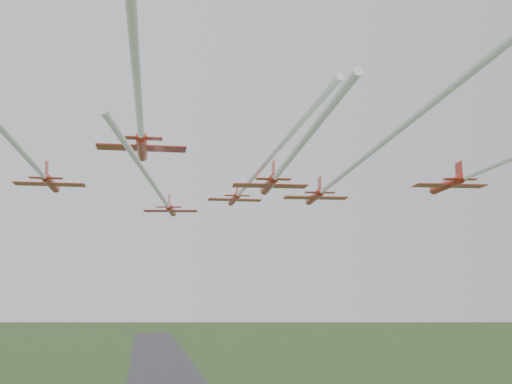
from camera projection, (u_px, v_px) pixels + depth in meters
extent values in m
cylinder|color=red|center=(234.00, 199.00, 109.02)|extent=(1.24, 8.70, 1.12)
cone|color=red|center=(230.00, 203.00, 114.15)|extent=(1.15, 1.85, 1.12)
cone|color=red|center=(238.00, 195.00, 104.19)|extent=(1.04, 1.24, 1.02)
ellipsoid|color=black|center=(233.00, 199.00, 111.08)|extent=(0.44, 0.98, 0.33)
cube|color=red|center=(235.00, 200.00, 108.18)|extent=(9.03, 2.78, 0.10)
cube|color=red|center=(237.00, 196.00, 105.14)|extent=(4.10, 1.28, 0.08)
cube|color=red|center=(237.00, 189.00, 105.52)|extent=(0.13, 1.84, 2.04)
cylinder|color=silver|center=(271.00, 157.00, 75.74)|extent=(1.40, 57.27, 0.61)
cylinder|color=red|center=(171.00, 210.00, 97.21)|extent=(2.01, 7.76, 1.00)
cone|color=red|center=(174.00, 214.00, 101.81)|extent=(1.20, 1.75, 1.00)
cone|color=red|center=(168.00, 206.00, 92.89)|extent=(1.04, 1.20, 0.90)
ellipsoid|color=black|center=(172.00, 209.00, 99.06)|extent=(0.49, 0.90, 0.29)
cube|color=red|center=(171.00, 211.00, 96.46)|extent=(8.20, 3.39, 0.09)
cube|color=red|center=(169.00, 207.00, 93.73)|extent=(3.73, 1.56, 0.07)
cube|color=red|center=(169.00, 200.00, 94.07)|extent=(0.31, 1.63, 1.81)
cylinder|color=silver|center=(147.00, 175.00, 68.57)|extent=(6.95, 47.95, 0.54)
cylinder|color=red|center=(314.00, 197.00, 98.89)|extent=(1.93, 9.47, 1.22)
cone|color=red|center=(308.00, 202.00, 104.49)|extent=(1.36, 2.08, 1.22)
cone|color=red|center=(321.00, 191.00, 93.62)|extent=(1.20, 1.41, 1.11)
ellipsoid|color=black|center=(312.00, 196.00, 101.14)|extent=(0.54, 1.08, 0.35)
cube|color=red|center=(315.00, 198.00, 97.98)|extent=(9.92, 3.61, 0.11)
cube|color=red|center=(320.00, 193.00, 94.66)|extent=(4.51, 1.66, 0.09)
cube|color=red|center=(319.00, 185.00, 95.07)|extent=(0.26, 1.99, 2.21)
cylinder|color=silver|center=(379.00, 146.00, 64.79)|extent=(5.05, 57.35, 0.66)
cylinder|color=red|center=(51.00, 183.00, 80.12)|extent=(1.19, 8.28, 1.07)
cone|color=red|center=(57.00, 190.00, 85.00)|extent=(1.09, 1.76, 1.07)
cone|color=red|center=(45.00, 177.00, 75.52)|extent=(0.99, 1.18, 0.97)
ellipsoid|color=black|center=(53.00, 183.00, 82.08)|extent=(0.42, 0.93, 0.31)
cube|color=red|center=(50.00, 184.00, 79.32)|extent=(8.59, 2.65, 0.10)
cube|color=red|center=(46.00, 178.00, 76.42)|extent=(3.91, 1.22, 0.08)
cube|color=red|center=(47.00, 170.00, 76.78)|extent=(0.12, 1.75, 1.94)
cylinder|color=red|center=(269.00, 185.00, 84.34)|extent=(1.79, 9.42, 1.21)
cone|color=red|center=(264.00, 192.00, 89.90)|extent=(1.33, 2.05, 1.21)
cone|color=red|center=(275.00, 178.00, 79.09)|extent=(1.18, 1.39, 1.10)
ellipsoid|color=black|center=(267.00, 185.00, 86.57)|extent=(0.53, 1.07, 0.35)
cube|color=red|center=(270.00, 186.00, 83.43)|extent=(9.86, 3.46, 0.11)
cube|color=red|center=(273.00, 179.00, 80.12)|extent=(4.48, 1.59, 0.09)
cube|color=red|center=(273.00, 170.00, 80.53)|extent=(0.23, 1.99, 2.20)
cylinder|color=silver|center=(304.00, 140.00, 59.91)|extent=(3.00, 37.85, 0.66)
cylinder|color=red|center=(447.00, 185.00, 86.18)|extent=(1.82, 9.32, 1.20)
cone|color=red|center=(431.00, 191.00, 91.68)|extent=(1.33, 2.04, 1.20)
cone|color=red|center=(464.00, 178.00, 80.99)|extent=(1.17, 1.38, 1.09)
ellipsoid|color=black|center=(440.00, 184.00, 88.38)|extent=(0.53, 1.06, 0.35)
cube|color=red|center=(450.00, 186.00, 85.28)|extent=(9.75, 3.47, 0.11)
cube|color=red|center=(460.00, 179.00, 82.01)|extent=(4.43, 1.60, 0.09)
cube|color=red|center=(459.00, 170.00, 82.41)|extent=(0.24, 1.96, 2.18)
cylinder|color=red|center=(142.00, 147.00, 69.18)|extent=(1.33, 9.13, 1.18)
cone|color=red|center=(143.00, 158.00, 74.57)|extent=(1.21, 1.95, 1.18)
cone|color=red|center=(141.00, 136.00, 64.12)|extent=(1.09, 1.30, 1.07)
ellipsoid|color=black|center=(142.00, 148.00, 71.34)|extent=(0.47, 1.03, 0.34)
cube|color=red|center=(142.00, 148.00, 68.31)|extent=(9.48, 2.95, 0.11)
cube|color=red|center=(141.00, 138.00, 65.11)|extent=(4.31, 1.36, 0.09)
cube|color=red|center=(142.00, 127.00, 65.51)|extent=(0.14, 1.93, 2.14)
cylinder|color=silver|center=(135.00, 50.00, 41.65)|extent=(1.41, 44.89, 0.64)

